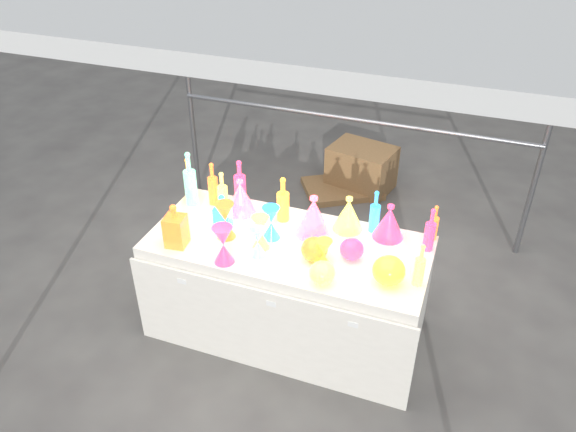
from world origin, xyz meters
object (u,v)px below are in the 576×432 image
(display_table, at_px, (288,288))
(hourglass_0, at_px, (225,220))
(cardboard_box_closed, at_px, (361,168))
(bottle_0, at_px, (189,178))
(lampshade_0, at_px, (241,196))
(globe_0, at_px, (389,272))

(display_table, distance_m, hourglass_0, 0.64)
(cardboard_box_closed, bearing_deg, hourglass_0, -87.56)
(display_table, distance_m, bottle_0, 1.04)
(display_table, height_order, lampshade_0, lampshade_0)
(hourglass_0, bearing_deg, cardboard_box_closed, 79.71)
(hourglass_0, bearing_deg, bottle_0, 141.51)
(hourglass_0, xyz_separation_m, lampshade_0, (-0.03, 0.30, 0.00))
(cardboard_box_closed, xyz_separation_m, bottle_0, (-0.85, -1.82, 0.69))
(cardboard_box_closed, relative_size, globe_0, 3.14)
(cardboard_box_closed, distance_m, hourglass_0, 2.31)
(cardboard_box_closed, xyz_separation_m, lampshade_0, (-0.43, -1.88, 0.66))
(lampshade_0, bearing_deg, bottle_0, 167.00)
(globe_0, bearing_deg, bottle_0, 163.51)
(cardboard_box_closed, height_order, hourglass_0, hourglass_0)
(bottle_0, bearing_deg, cardboard_box_closed, 65.04)
(bottle_0, bearing_deg, globe_0, -16.49)
(display_table, bearing_deg, bottle_0, 161.18)
(lampshade_0, bearing_deg, hourglass_0, -89.90)
(display_table, height_order, bottle_0, bottle_0)
(display_table, bearing_deg, hourglass_0, -170.02)
(hourglass_0, height_order, globe_0, hourglass_0)
(bottle_0, distance_m, lampshade_0, 0.43)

